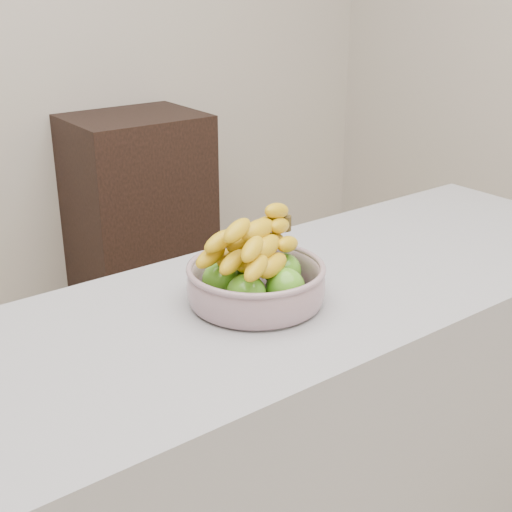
% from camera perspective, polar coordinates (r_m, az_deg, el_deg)
% --- Properties ---
extents(counter, '(2.00, 0.60, 0.90)m').
position_cam_1_polar(counter, '(1.68, -0.07, -17.72)').
color(counter, '#9D9DA5').
rests_on(counter, ground).
extents(cabinet, '(0.55, 0.44, 0.97)m').
position_cam_1_polar(cabinet, '(3.11, -9.24, 2.26)').
color(cabinet, black).
rests_on(cabinet, ground).
extents(fruit_bowl, '(0.28, 0.28, 0.17)m').
position_cam_1_polar(fruit_bowl, '(1.41, -0.01, -1.75)').
color(fruit_bowl, '#A9BCCB').
rests_on(fruit_bowl, counter).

